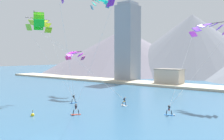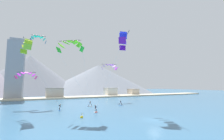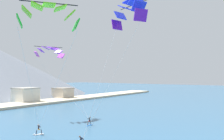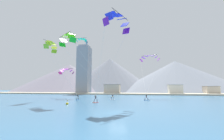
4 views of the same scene
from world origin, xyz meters
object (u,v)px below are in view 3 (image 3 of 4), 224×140
at_px(kitesurfer_far_left, 90,123).
at_px(parafoil_kite_near_trail, 129,11).
at_px(parafoil_kite_far_left, 50,51).
at_px(kitesurfer_mid_center, 37,132).
at_px(parafoil_kite_mid_center, 49,14).

distance_m(kitesurfer_far_left, parafoil_kite_near_trail, 22.16).
bearing_deg(parafoil_kite_near_trail, kitesurfer_far_left, 63.14).
distance_m(kitesurfer_far_left, parafoil_kite_far_left, 19.01).
distance_m(kitesurfer_mid_center, parafoil_kite_near_trail, 22.79).
bearing_deg(parafoil_kite_mid_center, parafoil_kite_near_trail, -7.71).
height_order(parafoil_kite_near_trail, parafoil_kite_mid_center, parafoil_kite_near_trail).
height_order(kitesurfer_mid_center, parafoil_kite_far_left, parafoil_kite_far_left).
relative_size(kitesurfer_far_left, parafoil_kite_near_trail, 0.10).
bearing_deg(kitesurfer_mid_center, parafoil_kite_far_left, 42.61).
bearing_deg(parafoil_kite_mid_center, parafoil_kite_far_left, 48.85).
xyz_separation_m(kitesurfer_mid_center, parafoil_kite_mid_center, (-8.46, -12.33, 14.80)).
height_order(kitesurfer_far_left, parafoil_kite_far_left, parafoil_kite_far_left).
xyz_separation_m(parafoil_kite_near_trail, parafoil_kite_mid_center, (-12.55, 1.70, -2.68)).
distance_m(kitesurfer_mid_center, kitesurfer_far_left, 10.42).
bearing_deg(parafoil_kite_far_left, kitesurfer_far_left, -97.08).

